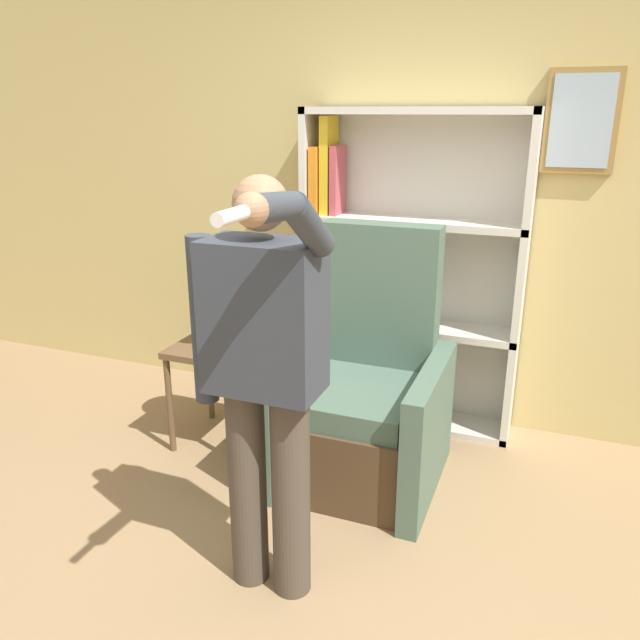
{
  "coord_description": "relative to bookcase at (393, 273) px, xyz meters",
  "views": [
    {
      "loc": [
        0.75,
        -1.62,
        1.84
      ],
      "look_at": [
        -0.15,
        0.69,
        1.01
      ],
      "focal_mm": 35.0,
      "sensor_mm": 36.0,
      "label": 1
    }
  ],
  "objects": [
    {
      "name": "wall_back",
      "position": [
        0.15,
        0.16,
        0.47
      ],
      "size": [
        8.0,
        0.11,
        2.8
      ],
      "color": "tan",
      "rests_on": "ground_plane"
    },
    {
      "name": "bookcase",
      "position": [
        0.0,
        0.0,
        0.0
      ],
      "size": [
        1.28,
        0.28,
        1.86
      ],
      "color": "silver",
      "rests_on": "ground_plane"
    },
    {
      "name": "armchair",
      "position": [
        0.05,
        -0.68,
        -0.54
      ],
      "size": [
        0.82,
        0.83,
        1.29
      ],
      "color": "#4C3823",
      "rests_on": "ground_plane"
    },
    {
      "name": "person_standing",
      "position": [
        -0.05,
        -1.63,
        0.01
      ],
      "size": [
        0.56,
        0.78,
        1.65
      ],
      "color": "#473D33",
      "rests_on": "ground_plane"
    },
    {
      "name": "side_table",
      "position": [
        -0.81,
        -0.66,
        -0.42
      ],
      "size": [
        0.48,
        0.48,
        0.6
      ],
      "color": "brown",
      "rests_on": "ground_plane"
    },
    {
      "name": "table_lamp",
      "position": [
        -0.81,
        -0.66,
        0.05
      ],
      "size": [
        0.29,
        0.29,
        0.5
      ],
      "color": "#B7B2A8",
      "rests_on": "side_table"
    }
  ]
}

